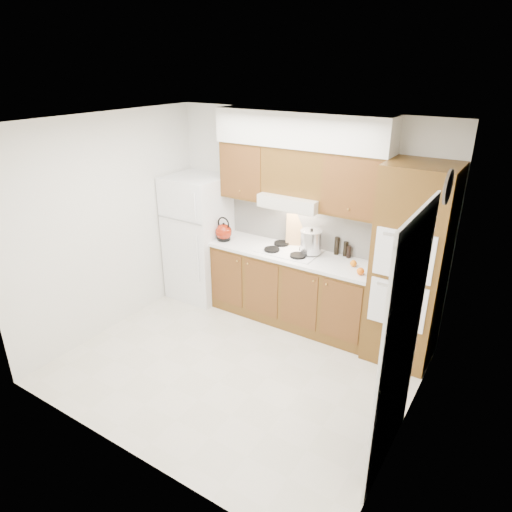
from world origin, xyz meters
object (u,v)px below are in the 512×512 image
at_px(oven_cabinet, 410,267).
at_px(stock_pot, 311,242).
at_px(kettle, 224,232).
at_px(fridge, 199,238).

relative_size(oven_cabinet, stock_pot, 8.24).
bearing_deg(oven_cabinet, kettle, -177.70).
distance_m(fridge, kettle, 0.52).
relative_size(oven_cabinet, kettle, 10.34).
bearing_deg(kettle, stock_pot, 3.63).
relative_size(fridge, oven_cabinet, 0.78).
bearing_deg(fridge, stock_pot, 4.32).
xyz_separation_m(fridge, stock_pot, (1.64, 0.12, 0.24)).
xyz_separation_m(fridge, oven_cabinet, (2.85, 0.03, 0.24)).
height_order(fridge, oven_cabinet, oven_cabinet).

